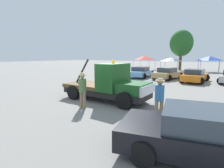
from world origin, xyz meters
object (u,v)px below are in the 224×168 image
Objects in this scene: tow_truck at (110,85)px; canopy_tent_blue at (210,58)px; canopy_tent_red at (144,58)px; parked_car_skyblue at (141,72)px; parked_car_orange at (195,76)px; parked_car_tan at (168,73)px; foreground_car at (211,136)px; canopy_tent_white at (171,59)px; person_near_truck at (159,96)px; parked_car_maroon at (116,71)px; person_at_hood at (83,87)px; tree_left at (181,43)px.

canopy_tent_blue is at bearing 83.72° from tow_truck.
tow_truck is 1.62× the size of canopy_tent_red.
parked_car_skyblue is 1.06× the size of parked_car_orange.
foreground_car is at bearing -151.52° from parked_car_tan.
tow_truck is at bearing -71.60° from canopy_tent_red.
canopy_tent_red is 1.12× the size of canopy_tent_white.
person_near_truck reaches higher than parked_car_orange.
parked_car_tan is 15.14m from canopy_tent_red.
parked_car_maroon is 0.99× the size of parked_car_tan.
parked_car_skyblue is at bearing 101.85° from parked_car_tan.
person_near_truck is (3.47, -1.43, 0.10)m from tow_truck.
person_at_hood is (-3.88, -0.47, 0.04)m from person_near_truck.
tree_left reaches higher than parked_car_skyblue.
tow_truck is 1.95m from person_at_hood.
person_at_hood reaches higher than parked_car_orange.
person_near_truck reaches higher than parked_car_tan.
person_near_truck is 0.38× the size of parked_car_orange.
parked_car_orange is at bearing -65.96° from canopy_tent_white.
parked_car_skyblue is at bearing 106.67° from foreground_car.
person_near_truck is 0.36× the size of parked_car_maroon.
parked_car_maroon is 1.06× the size of parked_car_orange.
tree_left is at bearing 161.92° from person_near_truck.
parked_car_tan is 3.20m from parked_car_orange.
tree_left is at bearing -177.45° from person_at_hood.
canopy_tent_red is (-8.26, 12.58, 1.67)m from parked_car_tan.
canopy_tent_blue reaches higher than parked_car_skyblue.
parked_car_skyblue is at bearing -116.42° from canopy_tent_blue.
person_at_hood is 27.93m from canopy_tent_red.
person_at_hood is (-5.95, 1.64, 0.43)m from foreground_car.
tree_left reaches higher than canopy_tent_white.
person_at_hood is 14.35m from parked_car_skyblue.
foreground_car is 15.09m from parked_car_orange.
parked_car_maroon is 1.00× the size of parked_car_skyblue.
foreground_car is at bearing 74.48° from person_at_hood.
tow_truck is 12.30m from parked_car_tan.
foreground_car is 1.51× the size of canopy_tent_red.
person_at_hood is at bearing -172.44° from parked_car_tan.
canopy_tent_blue reaches higher than canopy_tent_white.
parked_car_orange is at bearing -90.78° from canopy_tent_blue.
canopy_tent_red is at bearing -165.00° from tree_left.
foreground_car is 1.03× the size of parked_car_tan.
canopy_tent_white reaches higher than parked_car_maroon.
parked_car_skyblue is (-6.83, 13.57, -0.40)m from person_near_truck.
tow_truck is 1.12× the size of parked_car_maroon.
canopy_tent_blue is (-0.24, 26.84, 1.26)m from person_near_truck.
canopy_tent_blue reaches higher than person_near_truck.
parked_car_orange is 14.91m from canopy_tent_white.
parked_car_tan is 1.65× the size of canopy_tent_white.
tree_left reaches higher than parked_car_maroon.
tree_left is at bearing -10.25° from parked_car_skyblue.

